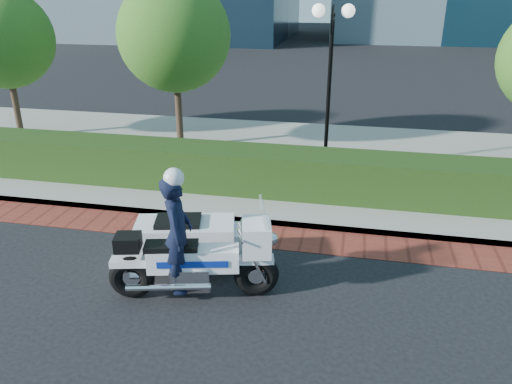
% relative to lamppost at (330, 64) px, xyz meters
% --- Properties ---
extents(ground, '(120.00, 120.00, 0.00)m').
position_rel_lamppost_xyz_m(ground, '(-1.00, -5.20, -2.96)').
color(ground, black).
rests_on(ground, ground).
extents(brick_strip, '(60.00, 1.00, 0.01)m').
position_rel_lamppost_xyz_m(brick_strip, '(-1.00, -3.70, -2.95)').
color(brick_strip, maroon).
rests_on(brick_strip, ground).
extents(sidewalk, '(60.00, 8.00, 0.15)m').
position_rel_lamppost_xyz_m(sidewalk, '(-1.00, 0.80, -2.88)').
color(sidewalk, gray).
rests_on(sidewalk, ground).
extents(hedge_main, '(18.00, 1.20, 1.00)m').
position_rel_lamppost_xyz_m(hedge_main, '(-1.00, -1.60, -2.31)').
color(hedge_main, black).
rests_on(hedge_main, sidewalk).
extents(lamppost, '(1.02, 0.70, 4.21)m').
position_rel_lamppost_xyz_m(lamppost, '(0.00, 0.00, 0.00)').
color(lamppost, black).
rests_on(lamppost, sidewalk).
extents(tree_a, '(3.00, 3.00, 4.58)m').
position_rel_lamppost_xyz_m(tree_a, '(-10.00, 1.30, 0.26)').
color(tree_a, '#332319').
rests_on(tree_a, sidewalk).
extents(tree_b, '(3.20, 3.20, 4.89)m').
position_rel_lamppost_xyz_m(tree_b, '(-4.50, 1.30, 0.48)').
color(tree_b, '#332319').
rests_on(tree_b, sidewalk).
extents(police_motorcycle, '(2.77, 2.00, 2.26)m').
position_rel_lamppost_xyz_m(police_motorcycle, '(-1.88, -5.62, -2.18)').
color(police_motorcycle, black).
rests_on(police_motorcycle, ground).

